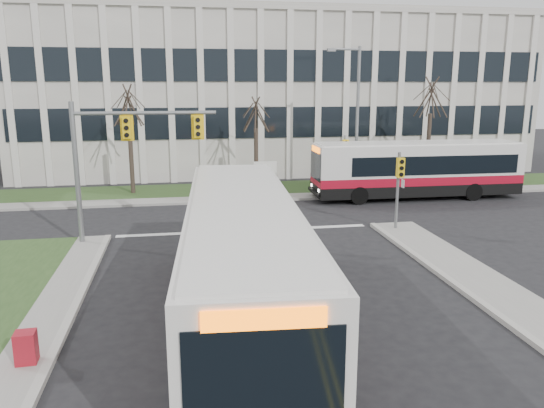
% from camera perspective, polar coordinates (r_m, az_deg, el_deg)
% --- Properties ---
extents(ground, '(120.00, 120.00, 0.00)m').
position_cam_1_polar(ground, '(17.91, 0.12, -9.89)').
color(ground, black).
rests_on(ground, ground).
extents(sidewalk_cross, '(44.00, 1.60, 0.14)m').
position_cam_1_polar(sidewalk_cross, '(33.15, 4.17, 0.83)').
color(sidewalk_cross, '#9E9B93').
rests_on(sidewalk_cross, ground).
extents(building_lawn, '(44.00, 5.00, 0.12)m').
position_cam_1_polar(building_lawn, '(35.83, 3.11, 1.73)').
color(building_lawn, '#2D481F').
rests_on(building_lawn, ground).
extents(office_building, '(40.00, 16.00, 12.00)m').
position_cam_1_polar(office_building, '(46.95, -0.09, 11.65)').
color(office_building, silver).
rests_on(office_building, ground).
extents(mast_arm_signal, '(6.11, 0.38, 6.20)m').
position_cam_1_polar(mast_arm_signal, '(23.77, -16.47, 5.86)').
color(mast_arm_signal, slate).
rests_on(mast_arm_signal, ground).
extents(signal_pole_near, '(0.34, 0.39, 3.80)m').
position_cam_1_polar(signal_pole_near, '(25.64, 13.49, 2.53)').
color(signal_pole_near, slate).
rests_on(signal_pole_near, ground).
extents(signal_pole_far, '(0.34, 0.39, 3.80)m').
position_cam_1_polar(signal_pole_far, '(33.52, 7.83, 5.10)').
color(signal_pole_far, slate).
rests_on(signal_pole_far, ground).
extents(streetlight, '(2.15, 0.25, 9.20)m').
position_cam_1_polar(streetlight, '(34.29, 8.91, 9.75)').
color(streetlight, slate).
rests_on(streetlight, ground).
extents(directory_sign, '(1.50, 0.12, 2.00)m').
position_cam_1_polar(directory_sign, '(34.68, -0.72, 3.24)').
color(directory_sign, slate).
rests_on(directory_sign, ground).
extents(tree_left, '(1.80, 1.80, 7.70)m').
position_cam_1_polar(tree_left, '(34.47, -15.20, 10.01)').
color(tree_left, '#42352B').
rests_on(tree_left, ground).
extents(tree_mid, '(1.80, 1.80, 6.82)m').
position_cam_1_polar(tree_mid, '(34.88, -1.75, 9.43)').
color(tree_mid, '#42352B').
rests_on(tree_mid, ground).
extents(tree_right, '(1.80, 1.80, 8.25)m').
position_cam_1_polar(tree_right, '(38.20, 16.75, 10.74)').
color(tree_right, '#42352B').
rests_on(tree_right, ground).
extents(bus_main, '(3.84, 13.91, 3.67)m').
position_cam_1_polar(bus_main, '(15.24, -3.20, -6.66)').
color(bus_main, silver).
rests_on(bus_main, ground).
extents(bus_cross, '(12.75, 2.92, 3.39)m').
position_cam_1_polar(bus_cross, '(33.85, 15.26, 3.46)').
color(bus_cross, silver).
rests_on(bus_cross, ground).
extents(newspaper_box_red, '(0.52, 0.47, 0.95)m').
position_cam_1_polar(newspaper_box_red, '(14.89, -24.92, -14.05)').
color(newspaper_box_red, maroon).
rests_on(newspaper_box_red, ground).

